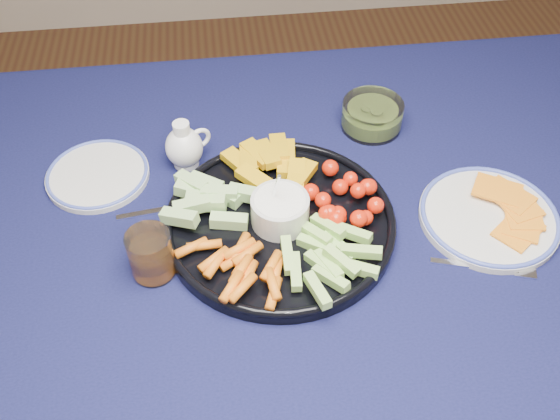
{
  "coord_description": "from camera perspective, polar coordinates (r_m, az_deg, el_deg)",
  "views": [
    {
      "loc": [
        -0.16,
        -0.73,
        1.57
      ],
      "look_at": [
        -0.07,
        -0.01,
        0.79
      ],
      "focal_mm": 40.0,
      "sensor_mm": 36.0,
      "label": 1
    }
  ],
  "objects": [
    {
      "name": "juice_tumbler",
      "position": [
        1.03,
        -11.67,
        -4.18
      ],
      "size": [
        0.07,
        0.07,
        0.09
      ],
      "color": "white",
      "rests_on": "dining_table"
    },
    {
      "name": "fork_right",
      "position": [
        1.1,
        18.82,
        -5.07
      ],
      "size": [
        0.17,
        0.06,
        0.0
      ],
      "color": "white",
      "rests_on": "dining_table"
    },
    {
      "name": "fork_left",
      "position": [
        1.14,
        -9.37,
        0.24
      ],
      "size": [
        0.19,
        0.04,
        0.0
      ],
      "color": "white",
      "rests_on": "dining_table"
    },
    {
      "name": "creamer_pitcher",
      "position": [
        1.2,
        -8.71,
        5.75
      ],
      "size": [
        0.09,
        0.07,
        0.1
      ],
      "color": "white",
      "rests_on": "dining_table"
    },
    {
      "name": "dining_table",
      "position": [
        1.18,
        3.4,
        -3.77
      ],
      "size": [
        1.67,
        1.07,
        0.75
      ],
      "color": "#53321B",
      "rests_on": "ground"
    },
    {
      "name": "pickle_bowl",
      "position": [
        1.29,
        8.41,
        8.47
      ],
      "size": [
        0.12,
        0.12,
        0.06
      ],
      "color": "white",
      "rests_on": "dining_table"
    },
    {
      "name": "side_plate_extra",
      "position": [
        1.23,
        -16.34,
        3.13
      ],
      "size": [
        0.19,
        0.19,
        0.02
      ],
      "color": "silver",
      "rests_on": "dining_table"
    },
    {
      "name": "crudite_platter",
      "position": [
        1.08,
        -0.16,
        -0.81
      ],
      "size": [
        0.4,
        0.4,
        0.13
      ],
      "color": "black",
      "rests_on": "dining_table"
    },
    {
      "name": "cheese_plate",
      "position": [
        1.16,
        18.6,
        -0.44
      ],
      "size": [
        0.25,
        0.25,
        0.03
      ],
      "color": "silver",
      "rests_on": "dining_table"
    }
  ]
}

